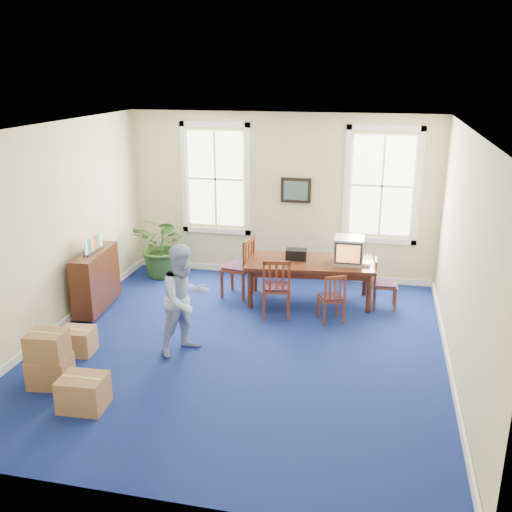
% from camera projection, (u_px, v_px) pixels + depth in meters
% --- Properties ---
extents(floor, '(6.50, 6.50, 0.00)m').
position_uv_depth(floor, '(241.00, 347.00, 8.50)').
color(floor, navy).
rests_on(floor, ground).
extents(ceiling, '(6.50, 6.50, 0.00)m').
position_uv_depth(ceiling, '(239.00, 129.00, 7.50)').
color(ceiling, white).
rests_on(ceiling, ground).
extents(wall_back, '(6.50, 0.00, 6.50)m').
position_uv_depth(wall_back, '(281.00, 197.00, 11.02)').
color(wall_back, beige).
rests_on(wall_back, ground).
extents(wall_front, '(6.50, 0.00, 6.50)m').
position_uv_depth(wall_front, '(149.00, 351.00, 4.99)').
color(wall_front, beige).
rests_on(wall_front, ground).
extents(wall_left, '(0.00, 6.50, 6.50)m').
position_uv_depth(wall_left, '(48.00, 232.00, 8.62)').
color(wall_left, beige).
rests_on(wall_left, ground).
extents(wall_right, '(0.00, 6.50, 6.50)m').
position_uv_depth(wall_right, '(464.00, 260.00, 7.38)').
color(wall_right, beige).
rests_on(wall_right, ground).
extents(baseboard_back, '(6.00, 0.04, 0.12)m').
position_uv_depth(baseboard_back, '(279.00, 272.00, 11.47)').
color(baseboard_back, white).
rests_on(baseboard_back, ground).
extents(baseboard_left, '(0.04, 6.50, 0.12)m').
position_uv_depth(baseboard_left, '(60.00, 325.00, 9.10)').
color(baseboard_left, white).
rests_on(baseboard_left, ground).
extents(baseboard_right, '(0.04, 6.50, 0.12)m').
position_uv_depth(baseboard_right, '(449.00, 365.00, 7.87)').
color(baseboard_right, white).
rests_on(baseboard_right, ground).
extents(window_left, '(1.40, 0.12, 2.20)m').
position_uv_depth(window_left, '(216.00, 179.00, 11.17)').
color(window_left, white).
rests_on(window_left, ground).
extents(window_right, '(1.40, 0.12, 2.20)m').
position_uv_depth(window_right, '(382.00, 186.00, 10.51)').
color(window_right, white).
rests_on(window_right, ground).
extents(wall_picture, '(0.58, 0.06, 0.48)m').
position_uv_depth(wall_picture, '(296.00, 190.00, 10.86)').
color(wall_picture, black).
rests_on(wall_picture, ground).
extents(conference_table, '(2.32, 1.26, 0.76)m').
position_uv_depth(conference_table, '(309.00, 281.00, 10.08)').
color(conference_table, '#461F11').
rests_on(conference_table, ground).
extents(crt_tv, '(0.52, 0.56, 0.46)m').
position_uv_depth(crt_tv, '(349.00, 250.00, 9.80)').
color(crt_tv, '#B7B7BC').
rests_on(crt_tv, conference_table).
extents(game_console, '(0.19, 0.23, 0.05)m').
position_uv_depth(game_console, '(366.00, 263.00, 9.76)').
color(game_console, white).
rests_on(game_console, conference_table).
extents(equipment_bag, '(0.38, 0.26, 0.18)m').
position_uv_depth(equipment_bag, '(296.00, 254.00, 10.03)').
color(equipment_bag, black).
rests_on(equipment_bag, conference_table).
extents(chair_near_left, '(0.55, 0.55, 1.04)m').
position_uv_depth(chair_near_left, '(276.00, 287.00, 9.43)').
color(chair_near_left, maroon).
rests_on(chair_near_left, ground).
extents(chair_near_right, '(0.50, 0.50, 0.84)m').
position_uv_depth(chair_near_right, '(331.00, 297.00, 9.27)').
color(chair_near_right, maroon).
rests_on(chair_near_right, ground).
extents(chair_end_left, '(0.58, 0.58, 1.10)m').
position_uv_depth(chair_end_left, '(237.00, 267.00, 10.30)').
color(chair_end_left, maroon).
rests_on(chair_end_left, ground).
extents(chair_end_right, '(0.41, 0.41, 0.88)m').
position_uv_depth(chair_end_right, '(385.00, 284.00, 9.79)').
color(chair_end_right, maroon).
rests_on(chair_end_right, ground).
extents(man, '(0.97, 1.01, 1.63)m').
position_uv_depth(man, '(185.00, 299.00, 8.14)').
color(man, '#91A6D9').
rests_on(man, ground).
extents(credenza, '(0.47, 1.29, 0.99)m').
position_uv_depth(credenza, '(96.00, 282.00, 9.70)').
color(credenza, '#461F11').
rests_on(credenza, ground).
extents(brochure_rack, '(0.14, 0.62, 0.27)m').
position_uv_depth(brochure_rack, '(94.00, 247.00, 9.50)').
color(brochure_rack, '#99999E').
rests_on(brochure_rack, credenza).
extents(potted_plant, '(1.35, 1.25, 1.26)m').
position_uv_depth(potted_plant, '(164.00, 246.00, 11.23)').
color(potted_plant, '#25471A').
rests_on(potted_plant, ground).
extents(cardboard_boxes, '(1.51, 1.51, 0.79)m').
position_uv_depth(cardboard_boxes, '(66.00, 356.00, 7.43)').
color(cardboard_boxes, '#9E6F48').
rests_on(cardboard_boxes, ground).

